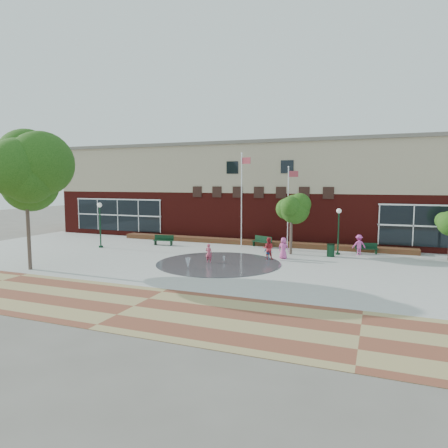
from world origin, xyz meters
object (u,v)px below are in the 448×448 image
(flagpole_right, at_px, (289,204))
(trash_can, at_px, (331,250))
(flagpole_left, at_px, (242,195))
(tree_big_left, at_px, (25,174))
(bench_left, at_px, (163,242))
(child_splash, at_px, (209,253))

(flagpole_right, distance_m, trash_can, 5.09)
(flagpole_left, height_order, tree_big_left, tree_big_left)
(flagpole_right, height_order, tree_big_left, tree_big_left)
(trash_can, bearing_deg, flagpole_right, 155.64)
(trash_can, bearing_deg, bench_left, 179.23)
(bench_left, distance_m, child_splash, 8.72)
(bench_left, bearing_deg, tree_big_left, -112.09)
(flagpole_right, distance_m, child_splash, 8.57)
(flagpole_left, distance_m, child_splash, 8.18)
(flagpole_right, xyz_separation_m, child_splash, (-3.93, -6.96, -3.11))
(flagpole_right, xyz_separation_m, trash_can, (3.55, -1.61, -3.28))
(tree_big_left, bearing_deg, child_splash, 31.86)
(flagpole_left, bearing_deg, child_splash, -74.75)
(flagpole_right, bearing_deg, child_splash, -128.28)
(trash_can, distance_m, tree_big_left, 21.27)
(bench_left, relative_size, tree_big_left, 0.22)
(flagpole_right, height_order, child_splash, flagpole_right)
(flagpole_left, height_order, child_splash, flagpole_left)
(flagpole_left, height_order, flagpole_right, flagpole_left)
(bench_left, xyz_separation_m, child_splash, (6.72, -5.54, 0.37))
(bench_left, distance_m, trash_can, 14.20)
(flagpole_left, height_order, bench_left, flagpole_left)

